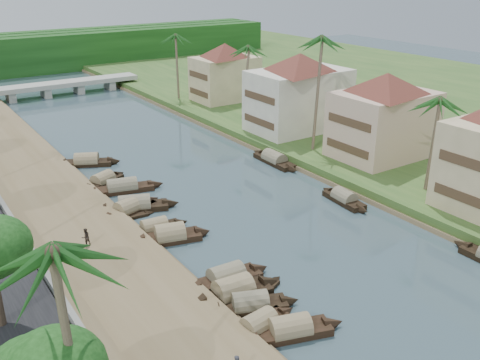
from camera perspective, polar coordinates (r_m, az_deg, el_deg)
ground at (r=43.62m, az=10.38°, el=-8.79°), size 220.00×220.00×0.00m
left_bank at (r=52.21m, az=-18.67°, el=-3.77°), size 10.00×180.00×0.80m
right_bank at (r=68.66m, az=10.38°, el=3.38°), size 16.00×180.00×1.20m
retaining_wall at (r=51.09m, az=-23.30°, el=-3.85°), size 0.40×180.00×1.10m
treeline at (r=130.34m, az=-22.20°, el=12.41°), size 120.00×14.00×8.00m
bridge at (r=103.88m, az=-18.47°, el=9.54°), size 28.00×4.00×2.40m
building_mid at (r=63.89m, az=15.10°, el=6.77°), size 14.11×14.11×9.70m
building_far at (r=72.82m, az=6.29°, el=9.39°), size 15.59×15.59×10.20m
building_distant at (r=89.34m, az=-1.61°, el=11.51°), size 12.62×12.62×9.20m
sampan_2 at (r=35.48m, az=5.33°, el=-15.69°), size 7.71×3.79×2.04m
sampan_3 at (r=37.55m, az=1.06°, el=-13.20°), size 7.24×4.05×1.98m
sampan_4 at (r=35.76m, az=2.06°, el=-15.27°), size 6.55×2.13×1.88m
sampan_5 at (r=38.74m, az=-0.68°, el=-11.95°), size 7.85×2.54×2.44m
sampan_6 at (r=40.30m, az=-1.44°, el=-10.49°), size 7.55×2.18×2.23m
sampan_7 at (r=48.08m, az=-9.10°, el=-5.09°), size 6.66×1.86×1.81m
sampan_8 at (r=46.46m, az=-7.47°, el=-5.98°), size 7.60×3.60×2.28m
sampan_9 at (r=52.64m, az=-11.17°, el=-2.75°), size 8.86×4.74×2.23m
sampan_10 at (r=52.10m, az=-11.72°, el=-3.06°), size 7.82×3.75×2.13m
sampan_11 at (r=59.42m, az=-14.41°, el=-0.13°), size 6.77×4.34×1.99m
sampan_12 at (r=57.11m, az=-12.44°, el=-0.85°), size 9.09×3.72×2.14m
sampan_13 at (r=65.78m, az=-16.02°, el=1.87°), size 7.95×5.09×2.21m
sampan_15 at (r=54.23m, az=11.03°, el=-1.99°), size 2.00×7.11×1.92m
sampan_16 at (r=64.01m, az=3.68°, el=2.15°), size 1.96×8.84×2.16m
canoe_1 at (r=39.22m, az=2.20°, el=-12.06°), size 5.57×3.04×0.91m
canoe_2 at (r=51.06m, az=-11.89°, el=-4.00°), size 5.42×1.11×0.78m
palm_1 at (r=54.08m, az=20.37°, el=7.81°), size 3.20×3.20×10.64m
palm_2 at (r=63.07m, az=8.44°, el=14.43°), size 3.20×3.20×14.77m
palm_3 at (r=76.96m, az=0.44°, el=13.79°), size 3.20×3.20×11.72m
palm_4 at (r=20.83m, az=-18.81°, el=-7.65°), size 3.20×3.20×12.57m
palm_7 at (r=90.09m, az=-6.84°, el=14.92°), size 3.20×3.20×11.87m
tree_6 at (r=78.34m, az=7.65°, el=10.32°), size 4.64×4.64×7.33m
person_far at (r=45.34m, az=-16.14°, el=-5.86°), size 0.85×0.74×1.50m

